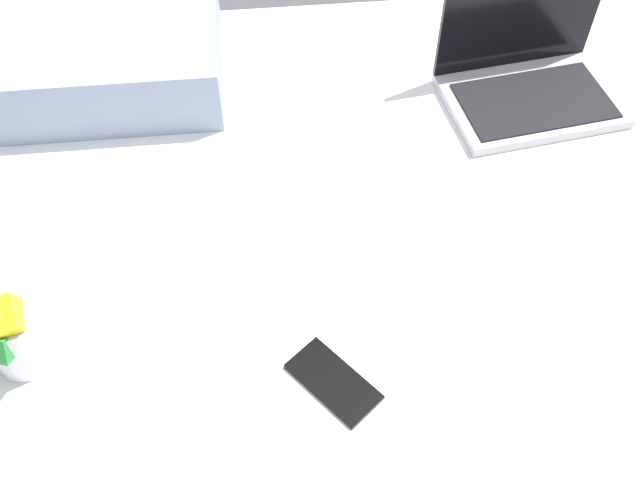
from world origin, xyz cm
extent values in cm
cube|color=white|center=(0.00, 0.00, 9.00)|extent=(180.00, 140.00, 18.00)
cube|color=#B7BABC|center=(28.25, 31.50, 19.00)|extent=(35.90, 27.40, 2.00)
cube|color=black|center=(28.46, 30.01, 20.20)|extent=(31.10, 20.90, 0.40)
cube|color=black|center=(26.71, 42.39, 30.50)|extent=(32.81, 5.62, 21.00)
cylinder|color=silver|center=(-62.67, -16.20, 23.50)|extent=(9.00, 9.00, 11.00)
cube|color=yellow|center=(-61.67, -15.07, 21.51)|extent=(6.93, 7.14, 5.78)
cube|color=orange|center=(-63.57, -14.66, 24.12)|extent=(7.29, 6.63, 5.74)
cube|color=#268C33|center=(-63.29, -18.29, 26.73)|extent=(6.30, 7.97, 6.03)
cube|color=yellow|center=(-62.51, -17.05, 29.34)|extent=(7.04, 7.63, 6.83)
cube|color=black|center=(-17.69, -25.43, 18.40)|extent=(14.12, 15.15, 0.80)
cube|color=#8C9EB7|center=(-58.40, 48.00, 24.50)|extent=(52.00, 36.00, 13.00)
camera|label=1|loc=(-24.69, -73.57, 112.95)|focal=40.16mm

